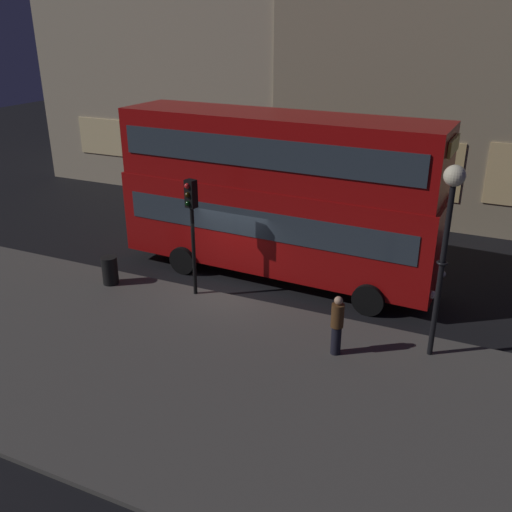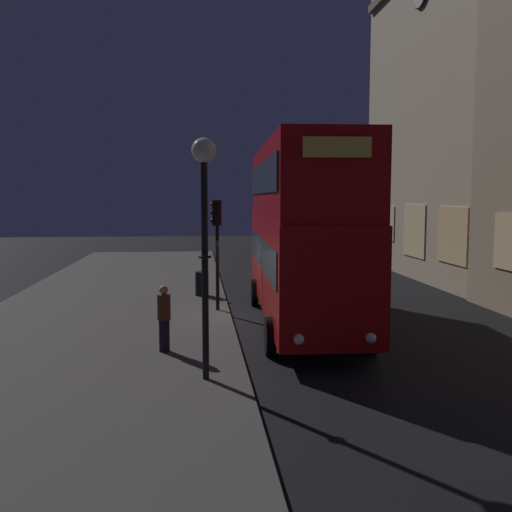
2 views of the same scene
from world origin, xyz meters
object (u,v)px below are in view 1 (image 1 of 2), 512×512
at_px(double_decker_bus, 277,190).
at_px(litter_bin, 110,270).
at_px(street_lamp, 449,218).
at_px(traffic_light_near_kerb, 192,214).
at_px(pedestrian, 337,324).

distance_m(double_decker_bus, litter_bin, 6.09).
bearing_deg(double_decker_bus, litter_bin, -144.19).
relative_size(street_lamp, litter_bin, 5.36).
distance_m(traffic_light_near_kerb, street_lamp, 7.46).
distance_m(traffic_light_near_kerb, litter_bin, 3.71).
distance_m(double_decker_bus, pedestrian, 5.70).
bearing_deg(pedestrian, double_decker_bus, 100.05).
distance_m(pedestrian, litter_bin, 8.11).
height_order(street_lamp, litter_bin, street_lamp).
height_order(double_decker_bus, traffic_light_near_kerb, double_decker_bus).
xyz_separation_m(street_lamp, litter_bin, (-10.30, 0.02, -3.28)).
xyz_separation_m(double_decker_bus, litter_bin, (-4.65, -3.06, -2.48)).
height_order(double_decker_bus, pedestrian, double_decker_bus).
relative_size(double_decker_bus, litter_bin, 11.66).
relative_size(traffic_light_near_kerb, litter_bin, 3.98).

